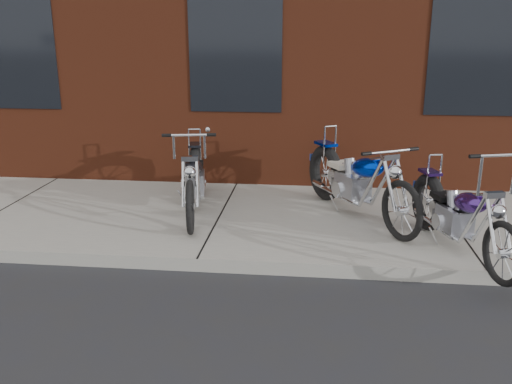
# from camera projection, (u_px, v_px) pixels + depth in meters

# --- Properties ---
(ground) EXTENTS (120.00, 120.00, 0.00)m
(ground) POSITION_uv_depth(u_px,v_px,m) (197.00, 272.00, 5.82)
(ground) COLOR #25262C
(ground) RESTS_ON ground
(sidewalk) EXTENTS (22.00, 3.00, 0.15)m
(sidewalk) POSITION_uv_depth(u_px,v_px,m) (221.00, 219.00, 7.23)
(sidewalk) COLOR gray
(sidewalk) RESTS_ON ground
(chopper_purple) EXTENTS (0.77, 2.14, 1.23)m
(chopper_purple) POSITION_uv_depth(u_px,v_px,m) (459.00, 217.00, 5.87)
(chopper_purple) COLOR black
(chopper_purple) RESTS_ON sidewalk
(chopper_blue) EXTENTS (1.31, 2.23, 1.08)m
(chopper_blue) POSITION_uv_depth(u_px,v_px,m) (357.00, 183.00, 7.00)
(chopper_blue) COLOR black
(chopper_blue) RESTS_ON sidewalk
(chopper_third) EXTENTS (0.64, 2.29, 1.17)m
(chopper_third) POSITION_uv_depth(u_px,v_px,m) (193.00, 181.00, 7.22)
(chopper_third) COLOR black
(chopper_third) RESTS_ON sidewalk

